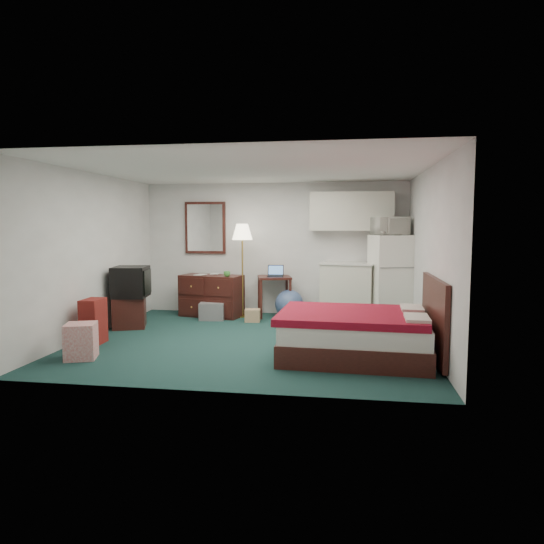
% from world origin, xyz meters
% --- Properties ---
extents(floor, '(5.00, 4.50, 0.01)m').
position_xyz_m(floor, '(0.00, 0.00, 0.00)').
color(floor, '#163334').
rests_on(floor, ground).
extents(ceiling, '(5.00, 4.50, 0.01)m').
position_xyz_m(ceiling, '(0.00, 0.00, 2.50)').
color(ceiling, silver).
rests_on(ceiling, walls).
extents(walls, '(5.01, 4.51, 2.50)m').
position_xyz_m(walls, '(0.00, 0.00, 1.25)').
color(walls, silver).
rests_on(walls, floor).
extents(mirror, '(0.80, 0.06, 1.00)m').
position_xyz_m(mirror, '(-1.35, 2.22, 1.65)').
color(mirror, white).
rests_on(mirror, walls).
extents(upper_cabinets, '(1.50, 0.35, 0.70)m').
position_xyz_m(upper_cabinets, '(1.45, 2.08, 1.95)').
color(upper_cabinets, silver).
rests_on(upper_cabinets, walls).
extents(headboard, '(0.06, 1.56, 1.00)m').
position_xyz_m(headboard, '(2.46, -0.73, 0.55)').
color(headboard, black).
rests_on(headboard, walls).
extents(dresser, '(1.22, 0.74, 0.77)m').
position_xyz_m(dresser, '(-1.11, 1.77, 0.39)').
color(dresser, black).
rests_on(dresser, floor).
extents(floor_lamp, '(0.44, 0.44, 1.73)m').
position_xyz_m(floor_lamp, '(-0.53, 1.80, 0.86)').
color(floor_lamp, gold).
rests_on(floor_lamp, floor).
extents(desk, '(0.72, 0.72, 0.75)m').
position_xyz_m(desk, '(0.05, 1.93, 0.38)').
color(desk, black).
rests_on(desk, floor).
extents(exercise_ball, '(0.54, 0.54, 0.53)m').
position_xyz_m(exercise_ball, '(0.35, 1.78, 0.26)').
color(exercise_ball, '#3B517F').
rests_on(exercise_ball, floor).
extents(kitchen_counter, '(1.04, 0.88, 1.00)m').
position_xyz_m(kitchen_counter, '(1.42, 1.91, 0.50)').
color(kitchen_counter, silver).
rests_on(kitchen_counter, floor).
extents(fridge, '(0.78, 0.78, 1.53)m').
position_xyz_m(fridge, '(2.13, 1.69, 0.77)').
color(fridge, white).
rests_on(fridge, floor).
extents(bed, '(1.90, 1.51, 0.59)m').
position_xyz_m(bed, '(1.48, -0.73, 0.29)').
color(bed, maroon).
rests_on(bed, floor).
extents(tv_stand, '(0.67, 0.70, 0.51)m').
position_xyz_m(tv_stand, '(-2.21, 0.61, 0.26)').
color(tv_stand, black).
rests_on(tv_stand, floor).
extents(suitcase, '(0.27, 0.41, 0.65)m').
position_xyz_m(suitcase, '(-2.21, -0.55, 0.33)').
color(suitcase, '#63160D').
rests_on(suitcase, floor).
extents(retail_box, '(0.46, 0.46, 0.46)m').
position_xyz_m(retail_box, '(-1.97, -1.30, 0.23)').
color(retail_box, silver).
rests_on(retail_box, floor).
extents(file_bin, '(0.48, 0.38, 0.31)m').
position_xyz_m(file_bin, '(-1.01, 1.44, 0.15)').
color(file_bin, slate).
rests_on(file_bin, floor).
extents(cardboard_box_a, '(0.28, 0.24, 0.22)m').
position_xyz_m(cardboard_box_a, '(-0.26, 1.37, 0.11)').
color(cardboard_box_a, tan).
rests_on(cardboard_box_a, floor).
extents(cardboard_box_b, '(0.20, 0.24, 0.24)m').
position_xyz_m(cardboard_box_b, '(0.68, 1.41, 0.12)').
color(cardboard_box_b, tan).
rests_on(cardboard_box_b, floor).
extents(laptop, '(0.31, 0.26, 0.20)m').
position_xyz_m(laptop, '(0.08, 1.88, 0.86)').
color(laptop, black).
rests_on(laptop, desk).
extents(crt_tv, '(0.64, 0.68, 0.51)m').
position_xyz_m(crt_tv, '(-2.16, 0.60, 0.77)').
color(crt_tv, black).
rests_on(crt_tv, tv_stand).
extents(microwave, '(0.64, 0.51, 0.38)m').
position_xyz_m(microwave, '(2.10, 1.63, 1.72)').
color(microwave, white).
rests_on(microwave, fridge).
extents(book_a, '(0.17, 0.07, 0.23)m').
position_xyz_m(book_a, '(-1.39, 1.73, 0.89)').
color(book_a, tan).
rests_on(book_a, dresser).
extents(book_b, '(0.15, 0.02, 0.21)m').
position_xyz_m(book_b, '(-1.15, 1.91, 0.88)').
color(book_b, tan).
rests_on(book_b, dresser).
extents(mug, '(0.15, 0.14, 0.12)m').
position_xyz_m(mug, '(-0.76, 1.56, 0.83)').
color(mug, green).
rests_on(mug, dresser).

